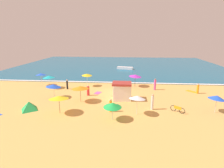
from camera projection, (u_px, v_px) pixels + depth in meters
The scene contains 26 objects.
ground_plane at pixel (112, 93), 28.93m from camera, with size 60.00×60.00×0.00m, color #E0A856.
ocean_water at pixel (120, 65), 55.92m from camera, with size 60.00×44.00×0.10m, color #196084.
wave_breaker_foam at pixel (115, 82), 34.98m from camera, with size 57.00×0.70×0.01m, color white.
lifeguard_cabana at pixel (122, 91), 25.51m from camera, with size 2.62×2.21×2.44m.
beach_umbrella_0 at pixel (112, 105), 19.08m from camera, with size 2.29×2.31×1.99m.
beach_umbrella_1 at pixel (49, 77), 30.94m from camera, with size 2.78×2.78×2.24m.
beach_umbrella_2 at pixel (80, 87), 24.45m from camera, with size 3.22×3.23×2.23m.
beach_umbrella_3 at pixel (59, 97), 20.74m from camera, with size 2.67×2.69×2.18m.
beach_umbrella_4 at pixel (217, 97), 20.95m from camera, with size 2.34×2.32×2.16m.
beach_umbrella_5 at pixel (54, 86), 26.02m from camera, with size 2.94×2.93×2.13m.
beach_umbrella_6 at pixel (87, 75), 32.18m from camera, with size 2.51×2.51×2.30m.
beach_umbrella_7 at pixel (137, 97), 20.37m from camera, with size 2.49×2.50×2.32m.
beach_umbrella_8 at pixel (41, 74), 32.76m from camera, with size 2.12×2.14×2.28m.
beach_umbrella_9 at pixel (135, 76), 31.98m from camera, with size 2.95×2.94×2.23m.
beach_tent at pixel (29, 106), 21.98m from camera, with size 1.97×2.07×1.07m.
parked_bicycle at pixel (178, 109), 21.36m from camera, with size 1.39×1.27×0.76m.
beachgoer_0 at pixel (152, 102), 22.04m from camera, with size 0.44×0.44×1.95m.
beachgoer_1 at pixel (155, 85), 30.25m from camera, with size 0.46×0.46×1.90m.
beachgoer_2 at pixel (67, 84), 30.74m from camera, with size 0.35×0.35×1.64m.
beachgoer_3 at pixel (111, 106), 21.44m from camera, with size 0.38×0.38×1.58m.
beachgoer_4 at pixel (88, 91), 27.41m from camera, with size 0.46×0.46×1.59m.
beachgoer_5 at pixel (198, 89), 28.32m from camera, with size 0.38×0.38×1.57m.
beach_towel_1 at pixel (98, 93), 28.76m from camera, with size 1.21×1.53×0.01m.
beach_towel_2 at pixel (113, 105), 23.58m from camera, with size 1.61×1.06×0.01m.
beach_towel_3 at pixel (191, 91), 29.52m from camera, with size 1.79×1.84×0.01m.
small_boat_0 at pixel (125, 68), 48.90m from camera, with size 4.38×2.14×0.63m.
Camera 1 is at (2.42, -27.56, 8.59)m, focal length 29.45 mm.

